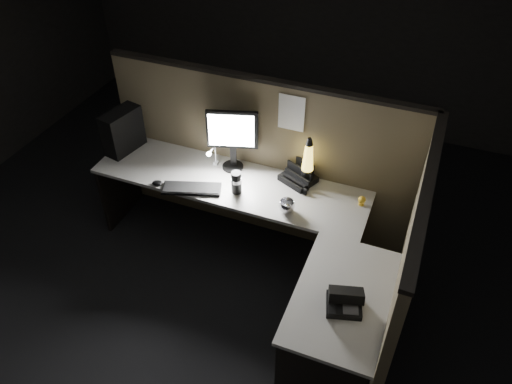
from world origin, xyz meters
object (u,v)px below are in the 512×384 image
at_px(monitor, 232,134).
at_px(lava_lamp, 308,165).
at_px(keyboard, 192,189).
at_px(desk_phone, 344,301).
at_px(pc_tower, 123,131).

xyz_separation_m(monitor, lava_lamp, (0.64, 0.02, -0.14)).
height_order(keyboard, lava_lamp, lava_lamp).
distance_m(keyboard, desk_phone, 1.56).
xyz_separation_m(pc_tower, desk_phone, (2.21, -0.96, -0.14)).
relative_size(monitor, lava_lamp, 1.24).
bearing_deg(desk_phone, monitor, 123.02).
bearing_deg(pc_tower, keyboard, -8.09).
bearing_deg(desk_phone, keyboard, 139.01).
distance_m(pc_tower, lava_lamp, 1.63).
bearing_deg(desk_phone, pc_tower, 140.89).
bearing_deg(monitor, desk_phone, -58.51).
height_order(monitor, lava_lamp, monitor).
relative_size(monitor, desk_phone, 2.07).
distance_m(pc_tower, desk_phone, 2.42).
height_order(lava_lamp, desk_phone, lava_lamp).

